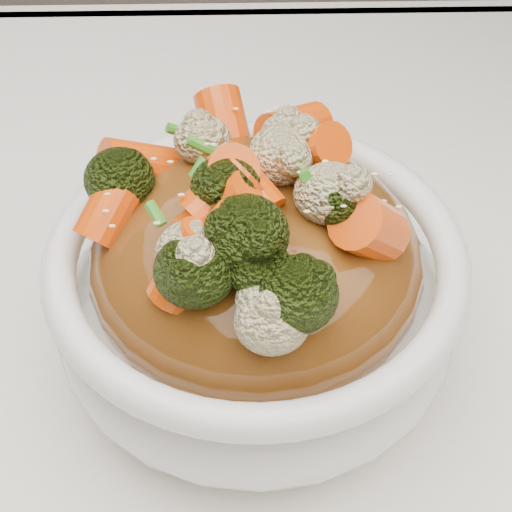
{
  "coord_description": "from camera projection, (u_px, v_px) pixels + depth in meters",
  "views": [
    {
      "loc": [
        -0.0,
        -0.2,
        1.07
      ],
      "look_at": [
        0.0,
        0.05,
        0.82
      ],
      "focal_mm": 55.0,
      "sensor_mm": 36.0,
      "label": 1
    }
  ],
  "objects": [
    {
      "name": "tablecloth",
      "position": [
        250.0,
        445.0,
        0.39
      ],
      "size": [
        1.2,
        0.8,
        0.04
      ],
      "primitive_type": "cube",
      "color": "white",
      "rests_on": "dining_table"
    },
    {
      "name": "bowl",
      "position": [
        256.0,
        298.0,
        0.38
      ],
      "size": [
        0.25,
        0.25,
        0.08
      ],
      "primitive_type": null,
      "rotation": [
        0.0,
        0.0,
        -0.36
      ],
      "color": "white",
      "rests_on": "tablecloth"
    },
    {
      "name": "sauce_base",
      "position": [
        256.0,
        260.0,
        0.36
      ],
      "size": [
        0.2,
        0.2,
        0.08
      ],
      "primitive_type": "ellipsoid",
      "rotation": [
        0.0,
        0.0,
        -0.36
      ],
      "color": "brown",
      "rests_on": "bowl"
    },
    {
      "name": "carrots",
      "position": [
        256.0,
        166.0,
        0.32
      ],
      "size": [
        0.2,
        0.2,
        0.04
      ],
      "primitive_type": null,
      "rotation": [
        0.0,
        0.0,
        -0.36
      ],
      "color": "#F14E07",
      "rests_on": "sauce_base"
    },
    {
      "name": "broccoli",
      "position": [
        256.0,
        168.0,
        0.32
      ],
      "size": [
        0.2,
        0.2,
        0.04
      ],
      "primitive_type": null,
      "rotation": [
        0.0,
        0.0,
        -0.36
      ],
      "color": "black",
      "rests_on": "sauce_base"
    },
    {
      "name": "cauliflower",
      "position": [
        256.0,
        171.0,
        0.32
      ],
      "size": [
        0.2,
        0.2,
        0.03
      ],
      "primitive_type": null,
      "rotation": [
        0.0,
        0.0,
        -0.36
      ],
      "color": "beige",
      "rests_on": "sauce_base"
    },
    {
      "name": "scallions",
      "position": [
        256.0,
        164.0,
        0.32
      ],
      "size": [
        0.15,
        0.15,
        0.02
      ],
      "primitive_type": null,
      "rotation": [
        0.0,
        0.0,
        -0.36
      ],
      "color": "#34881F",
      "rests_on": "sauce_base"
    },
    {
      "name": "sesame_seeds",
      "position": [
        256.0,
        164.0,
        0.32
      ],
      "size": [
        0.18,
        0.18,
        0.01
      ],
      "primitive_type": null,
      "rotation": [
        0.0,
        0.0,
        -0.36
      ],
      "color": "#F7E6B0",
      "rests_on": "sauce_base"
    }
  ]
}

